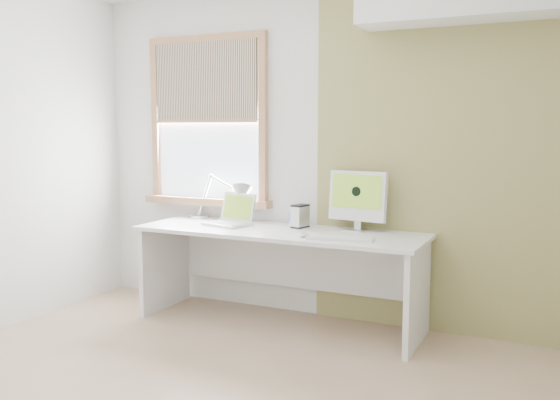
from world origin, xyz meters
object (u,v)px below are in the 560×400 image
Objects in this scene: desk_lamp at (233,197)px; imac at (358,197)px; desk at (282,254)px; external_drive at (300,216)px; laptop at (232,217)px.

desk_lamp is 1.44× the size of imac.
external_drive is (0.10, 0.11, 0.28)m from desk.
laptop is (0.07, -0.14, -0.14)m from desk_lamp.
imac is (0.99, 0.16, 0.19)m from laptop.
desk is 12.35× the size of external_drive.
imac is at bearing 1.04° from desk_lamp.
desk_lamp reaches higher than laptop.
external_drive reaches higher than desk.
laptop is at bearing 178.14° from desk.
imac is (0.44, 0.07, 0.16)m from external_drive.
imac is at bearing 9.13° from laptop.
desk is at bearing -1.86° from laptop.
laptop is 2.29× the size of external_drive.
desk_lamp is 1.62× the size of laptop.
laptop is (-0.45, 0.01, 0.26)m from desk.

